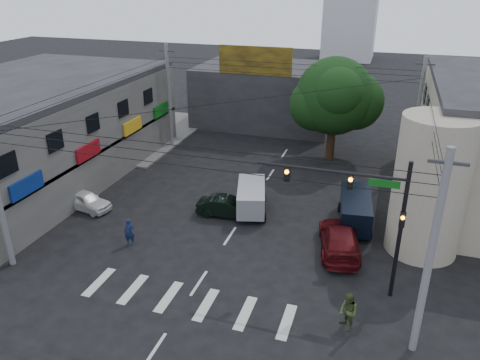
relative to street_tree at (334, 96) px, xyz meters
The scene contains 18 objects.
ground 18.30m from the street_tree, 103.24° to the right, with size 160.00×160.00×0.00m, color black.
sidewalk_far_left 22.67m from the street_tree, behind, with size 16.00×16.00×0.15m, color #514F4C.
building_left 24.68m from the street_tree, 153.43° to the right, with size 14.00×24.00×7.00m, color #4B4946.
corner_column 14.84m from the street_tree, 61.70° to the right, with size 4.00×4.00×8.00m, color gray.
building_far 12.29m from the street_tree, 131.63° to the left, with size 14.00×10.00×6.00m, color #232326.
billboard 9.17m from the street_tree, 152.86° to the left, with size 7.00×0.30×2.60m, color olive.
street_tree is the anchor object (origin of this frame).
traffic_gantry 18.42m from the street_tree, 78.01° to the right, with size 7.10×0.35×7.20m.
utility_pole_near_right 22.48m from the street_tree, 73.18° to the right, with size 0.32×0.32×9.20m, color #59595B.
utility_pole_far_left 14.56m from the street_tree, behind, with size 0.32×0.32×9.20m, color #59595B.
utility_pole_far_right 6.63m from the street_tree, ahead, with size 0.32×0.32×9.20m, color #59595B.
dark_sedan 14.37m from the street_tree, 111.87° to the right, with size 4.06×1.75×1.30m, color black.
white_compact 21.12m from the street_tree, 134.86° to the right, with size 3.94×2.12×1.28m, color silver.
maroon_sedan 15.57m from the street_tree, 80.21° to the right, with size 3.13×5.65×1.55m, color #480A0E.
silver_minivan 12.87m from the street_tree, 107.94° to the right, with size 2.84×4.57×1.83m, color #9D9FA5, non-canonical shape.
navy_van 12.48m from the street_tree, 74.59° to the right, with size 2.35×5.00×1.93m, color black, non-canonical shape.
traffic_officer 20.55m from the street_tree, 117.68° to the right, with size 0.71×0.56×1.69m, color #111C3E.
pedestrian_olive 21.88m from the street_tree, 80.13° to the right, with size 1.14×1.14×1.86m, color #394921.
Camera 1 is at (8.15, -21.42, 14.76)m, focal length 35.00 mm.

